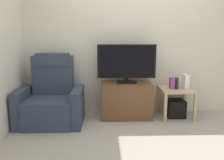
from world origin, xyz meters
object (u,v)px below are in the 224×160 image
Objects in this scene: game_console at (185,81)px; side_table at (176,93)px; tv_stand at (126,100)px; recliner_armchair at (52,99)px; subwoofer_box at (175,108)px; book_rightmost at (177,83)px; book_leftmost at (171,83)px; book_middle at (173,83)px; television at (127,63)px.

side_table is at bearing -176.05° from game_console.
game_console reaches higher than tv_stand.
game_console is (2.18, 0.21, 0.24)m from recliner_armchair.
recliner_armchair is (-1.20, -0.21, 0.08)m from tv_stand.
subwoofer_box is at bearing -0.87° from tv_stand.
book_leftmost is at bearing 180.00° from book_rightmost.
book_leftmost is (-0.10, -0.02, 0.17)m from side_table.
book_leftmost is at bearing 180.00° from book_middle.
book_rightmost is (0.83, -0.03, 0.29)m from tv_stand.
tv_stand is 3.57× the size of game_console.
television is 3.30× the size of subwoofer_box.
recliner_armchair reaches higher than game_console.
television is at bearing 90.00° from tv_stand.
television is 0.85m from book_middle.
tv_stand is at bearing 177.74° from book_rightmost.
side_table is at bearing 65.29° from book_rightmost.
television is 5.26× the size of book_rightmost.
recliner_armchair is 2.00× the size of side_table.
game_console is at bearing 11.01° from book_rightmost.
game_console is at bearing 3.95° from subwoofer_box.
book_leftmost reaches higher than side_table.
book_middle is at bearing -162.10° from subwoofer_box.
recliner_armchair is 3.71× the size of subwoofer_box.
subwoofer_box is (-0.00, -0.00, -0.27)m from side_table.
television is at bearing 176.45° from book_rightmost.
tv_stand is at bearing 179.13° from subwoofer_box.
television is at bearing 177.85° from subwoofer_box.
subwoofer_box is 0.49m from game_console.
game_console reaches higher than side_table.
subwoofer_box is at bearing 7.73° from recliner_armchair.
side_table is (0.84, -0.03, -0.51)m from television.
game_console is (0.15, 0.03, 0.02)m from book_rightmost.
side_table is 0.19m from book_middle.
book_leftmost reaches higher than tv_stand.
recliner_armchair is at bearing -169.09° from television.
book_middle is 0.81× the size of game_console.
television is 1.03m from game_console.
book_leftmost is at bearing -3.99° from television.
game_console reaches higher than subwoofer_box.
game_console is at bearing 3.95° from side_table.
side_table is 0.27m from subwoofer_box.
book_middle is 1.02× the size of book_rightmost.
side_table is at bearing 26.57° from subwoofer_box.
subwoofer_box is 1.56× the size of book_middle.
book_middle reaches higher than book_leftmost.
book_middle is (-0.06, -0.02, 0.44)m from subwoofer_box.
book_leftmost is (0.74, -0.05, -0.34)m from television.
subwoofer_box is (2.03, 0.20, -0.23)m from recliner_armchair.
recliner_armchair is 2.06m from subwoofer_box.
recliner_armchair reaches higher than subwoofer_box.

